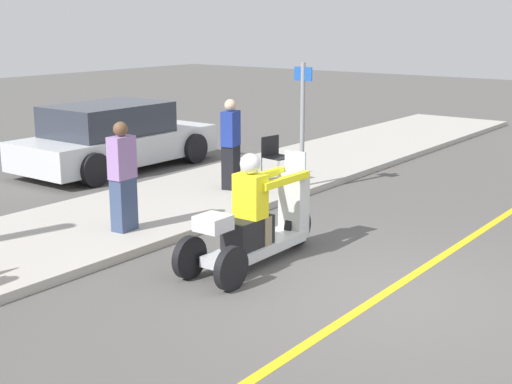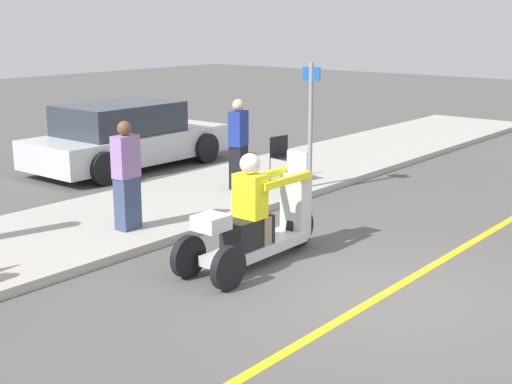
{
  "view_description": "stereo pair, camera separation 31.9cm",
  "coord_description": "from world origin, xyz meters",
  "px_view_note": "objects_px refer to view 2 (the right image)",
  "views": [
    {
      "loc": [
        -6.96,
        -3.42,
        3.06
      ],
      "look_at": [
        -0.06,
        1.79,
        0.95
      ],
      "focal_mm": 50.0,
      "sensor_mm": 36.0,
      "label": 1
    },
    {
      "loc": [
        -6.77,
        -3.67,
        3.06
      ],
      "look_at": [
        -0.06,
        1.79,
        0.95
      ],
      "focal_mm": 50.0,
      "sensor_mm": 36.0,
      "label": 2
    }
  ],
  "objects_px": {
    "spectator_far_back": "(127,178)",
    "parked_car_lot_right": "(125,137)",
    "spectator_by_tree": "(238,146)",
    "motorcycle_trike": "(257,225)",
    "folding_chair_set_back": "(283,154)",
    "street_sign": "(311,120)",
    "spectator_near_curb": "(240,151)"
  },
  "relations": [
    {
      "from": "parked_car_lot_right",
      "to": "spectator_by_tree",
      "type": "bearing_deg",
      "value": -95.06
    },
    {
      "from": "parked_car_lot_right",
      "to": "street_sign",
      "type": "bearing_deg",
      "value": -81.92
    },
    {
      "from": "motorcycle_trike",
      "to": "spectator_by_tree",
      "type": "bearing_deg",
      "value": 44.16
    },
    {
      "from": "spectator_far_back",
      "to": "parked_car_lot_right",
      "type": "xyz_separation_m",
      "value": [
        3.2,
        3.76,
        -0.22
      ]
    },
    {
      "from": "motorcycle_trike",
      "to": "folding_chair_set_back",
      "type": "xyz_separation_m",
      "value": [
        3.63,
        2.32,
        0.11
      ]
    },
    {
      "from": "spectator_by_tree",
      "to": "street_sign",
      "type": "xyz_separation_m",
      "value": [
        0.9,
        -0.9,
        0.43
      ]
    },
    {
      "from": "folding_chair_set_back",
      "to": "parked_car_lot_right",
      "type": "bearing_deg",
      "value": 101.04
    },
    {
      "from": "spectator_by_tree",
      "to": "parked_car_lot_right",
      "type": "distance_m",
      "value": 3.38
    },
    {
      "from": "spectator_by_tree",
      "to": "parked_car_lot_right",
      "type": "height_order",
      "value": "spectator_by_tree"
    },
    {
      "from": "spectator_far_back",
      "to": "folding_chair_set_back",
      "type": "relative_size",
      "value": 1.9
    },
    {
      "from": "spectator_near_curb",
      "to": "spectator_far_back",
      "type": "bearing_deg",
      "value": -165.28
    },
    {
      "from": "motorcycle_trike",
      "to": "folding_chair_set_back",
      "type": "bearing_deg",
      "value": 32.6
    },
    {
      "from": "spectator_near_curb",
      "to": "street_sign",
      "type": "distance_m",
      "value": 1.6
    },
    {
      "from": "spectator_by_tree",
      "to": "folding_chair_set_back",
      "type": "height_order",
      "value": "spectator_by_tree"
    },
    {
      "from": "spectator_far_back",
      "to": "spectator_near_curb",
      "type": "xyz_separation_m",
      "value": [
        3.58,
        0.94,
        -0.24
      ]
    },
    {
      "from": "spectator_by_tree",
      "to": "folding_chair_set_back",
      "type": "bearing_deg",
      "value": -13.25
    },
    {
      "from": "spectator_far_back",
      "to": "spectator_by_tree",
      "type": "bearing_deg",
      "value": 7.96
    },
    {
      "from": "spectator_by_tree",
      "to": "motorcycle_trike",
      "type": "bearing_deg",
      "value": -135.84
    },
    {
      "from": "spectator_far_back",
      "to": "parked_car_lot_right",
      "type": "bearing_deg",
      "value": 49.57
    },
    {
      "from": "spectator_near_curb",
      "to": "street_sign",
      "type": "bearing_deg",
      "value": -80.95
    },
    {
      "from": "spectator_far_back",
      "to": "street_sign",
      "type": "xyz_separation_m",
      "value": [
        3.81,
        -0.49,
        0.45
      ]
    },
    {
      "from": "street_sign",
      "to": "spectator_far_back",
      "type": "bearing_deg",
      "value": 172.62
    },
    {
      "from": "spectator_far_back",
      "to": "parked_car_lot_right",
      "type": "distance_m",
      "value": 4.95
    },
    {
      "from": "parked_car_lot_right",
      "to": "street_sign",
      "type": "xyz_separation_m",
      "value": [
        0.6,
        -4.25,
        0.67
      ]
    },
    {
      "from": "motorcycle_trike",
      "to": "folding_chair_set_back",
      "type": "distance_m",
      "value": 4.31
    },
    {
      "from": "spectator_by_tree",
      "to": "parked_car_lot_right",
      "type": "xyz_separation_m",
      "value": [
        0.3,
        3.35,
        -0.23
      ]
    },
    {
      "from": "motorcycle_trike",
      "to": "street_sign",
      "type": "bearing_deg",
      "value": 25.11
    },
    {
      "from": "parked_car_lot_right",
      "to": "folding_chair_set_back",
      "type": "bearing_deg",
      "value": -78.96
    },
    {
      "from": "spectator_by_tree",
      "to": "spectator_far_back",
      "type": "bearing_deg",
      "value": -172.04
    },
    {
      "from": "spectator_near_curb",
      "to": "parked_car_lot_right",
      "type": "bearing_deg",
      "value": 97.59
    },
    {
      "from": "folding_chair_set_back",
      "to": "street_sign",
      "type": "distance_m",
      "value": 0.97
    },
    {
      "from": "motorcycle_trike",
      "to": "spectator_far_back",
      "type": "bearing_deg",
      "value": 97.3
    }
  ]
}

